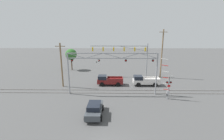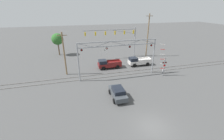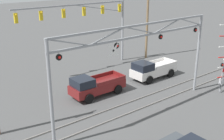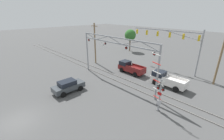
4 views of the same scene
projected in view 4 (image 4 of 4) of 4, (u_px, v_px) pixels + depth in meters
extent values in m
plane|color=#4C4C4C|center=(19.00, 121.00, 15.05)|extent=(200.00, 200.00, 0.00)
cube|color=gray|center=(116.00, 81.00, 23.91)|extent=(80.00, 0.08, 0.10)
cube|color=gray|center=(122.00, 78.00, 24.83)|extent=(80.00, 0.08, 0.10)
cylinder|color=gray|center=(87.00, 52.00, 27.36)|extent=(0.22, 0.22, 6.98)
cylinder|color=gray|center=(158.00, 74.00, 17.63)|extent=(0.22, 0.22, 6.98)
cube|color=gray|center=(115.00, 43.00, 21.56)|extent=(14.62, 0.14, 0.14)
cube|color=gray|center=(115.00, 37.00, 21.27)|extent=(14.62, 0.14, 0.14)
cube|color=gray|center=(91.00, 36.00, 25.31)|extent=(2.90, 0.08, 0.88)
cube|color=gray|center=(102.00, 38.00, 23.36)|extent=(2.90, 0.08, 0.88)
cube|color=gray|center=(115.00, 40.00, 21.41)|extent=(2.90, 0.08, 0.88)
cube|color=gray|center=(131.00, 43.00, 19.47)|extent=(2.90, 0.08, 0.88)
cube|color=gray|center=(150.00, 46.00, 17.52)|extent=(2.90, 0.08, 0.88)
cylinder|color=black|center=(89.00, 40.00, 26.07)|extent=(0.38, 0.10, 0.38)
sphere|color=red|center=(89.00, 40.00, 26.03)|extent=(0.18, 0.18, 0.18)
cylinder|color=gray|center=(89.00, 39.00, 25.99)|extent=(0.04, 0.04, 0.10)
cylinder|color=black|center=(105.00, 43.00, 23.15)|extent=(0.38, 0.10, 0.38)
sphere|color=red|center=(105.00, 44.00, 23.10)|extent=(0.18, 0.18, 0.18)
cylinder|color=gray|center=(105.00, 42.00, 23.06)|extent=(0.04, 0.04, 0.10)
cylinder|color=black|center=(126.00, 48.00, 20.22)|extent=(0.38, 0.10, 0.38)
sphere|color=red|center=(126.00, 48.00, 20.18)|extent=(0.18, 0.18, 0.18)
cylinder|color=gray|center=(126.00, 46.00, 20.14)|extent=(0.04, 0.04, 0.10)
cylinder|color=black|center=(154.00, 54.00, 17.30)|extent=(0.38, 0.10, 0.38)
sphere|color=red|center=(154.00, 54.00, 17.25)|extent=(0.18, 0.18, 0.18)
cylinder|color=gray|center=(155.00, 52.00, 17.21)|extent=(0.04, 0.04, 0.10)
cube|color=white|center=(103.00, 45.00, 23.42)|extent=(0.88, 0.03, 0.88)
cube|color=white|center=(103.00, 45.00, 23.42)|extent=(0.88, 0.03, 0.88)
cylinder|color=black|center=(103.00, 45.00, 23.40)|extent=(0.04, 0.04, 0.02)
cylinder|color=gray|center=(160.00, 95.00, 16.05)|extent=(0.16, 0.16, 3.79)
cylinder|color=#59595B|center=(158.00, 110.00, 16.72)|extent=(0.35, 0.35, 0.10)
cube|color=white|center=(161.00, 83.00, 15.43)|extent=(0.78, 0.03, 0.78)
cube|color=white|center=(161.00, 83.00, 15.43)|extent=(0.78, 0.03, 0.78)
cylinder|color=black|center=(161.00, 83.00, 15.41)|extent=(0.04, 0.04, 0.02)
cylinder|color=black|center=(158.00, 88.00, 15.96)|extent=(0.32, 0.09, 0.32)
sphere|color=red|center=(158.00, 88.00, 15.92)|extent=(0.16, 0.16, 0.16)
cylinder|color=black|center=(163.00, 90.00, 15.58)|extent=(0.32, 0.09, 0.32)
sphere|color=red|center=(163.00, 90.00, 15.54)|extent=(0.16, 0.16, 0.16)
cube|color=gray|center=(161.00, 89.00, 15.77)|extent=(0.64, 0.06, 0.06)
cube|color=red|center=(160.00, 94.00, 15.90)|extent=(0.44, 0.02, 0.32)
cube|color=#B2B2B7|center=(159.00, 102.00, 16.36)|extent=(0.36, 0.28, 0.56)
cylinder|color=red|center=(157.00, 98.00, 16.36)|extent=(0.96, 0.09, 0.23)
cylinder|color=white|center=(157.00, 89.00, 16.11)|extent=(0.96, 0.09, 0.23)
cylinder|color=red|center=(157.00, 81.00, 15.86)|extent=(0.96, 0.09, 0.23)
cylinder|color=white|center=(157.00, 72.00, 15.62)|extent=(0.96, 0.09, 0.23)
cylinder|color=red|center=(156.00, 63.00, 15.37)|extent=(0.96, 0.09, 0.23)
cylinder|color=white|center=(156.00, 54.00, 15.12)|extent=(0.96, 0.09, 0.23)
cube|color=#3F3F42|center=(157.00, 104.00, 16.57)|extent=(0.24, 0.12, 0.36)
cylinder|color=gray|center=(199.00, 54.00, 24.23)|extent=(0.24, 0.24, 7.79)
cube|color=gray|center=(164.00, 30.00, 27.53)|extent=(13.24, 0.14, 0.14)
cube|color=gray|center=(182.00, 35.00, 25.50)|extent=(6.64, 0.08, 1.28)
cylinder|color=gray|center=(137.00, 29.00, 31.72)|extent=(0.04, 0.04, 0.30)
cube|color=gold|center=(137.00, 32.00, 31.94)|extent=(0.30, 0.26, 0.91)
sphere|color=yellow|center=(137.00, 30.00, 31.71)|extent=(0.18, 0.18, 0.18)
cylinder|color=gray|center=(147.00, 29.00, 30.07)|extent=(0.04, 0.04, 0.30)
cube|color=gold|center=(147.00, 33.00, 30.28)|extent=(0.30, 0.26, 0.91)
sphere|color=yellow|center=(146.00, 31.00, 30.06)|extent=(0.18, 0.18, 0.18)
cylinder|color=gray|center=(158.00, 30.00, 28.41)|extent=(0.04, 0.04, 0.30)
cube|color=gold|center=(158.00, 34.00, 28.63)|extent=(0.30, 0.26, 0.91)
sphere|color=yellow|center=(157.00, 32.00, 28.40)|extent=(0.18, 0.18, 0.18)
cylinder|color=gray|center=(170.00, 32.00, 26.75)|extent=(0.04, 0.04, 0.30)
cube|color=gold|center=(170.00, 35.00, 26.97)|extent=(0.30, 0.26, 0.91)
sphere|color=yellow|center=(170.00, 33.00, 26.75)|extent=(0.18, 0.18, 0.18)
cylinder|color=gray|center=(184.00, 33.00, 25.10)|extent=(0.04, 0.04, 0.30)
cube|color=gold|center=(184.00, 36.00, 25.32)|extent=(0.30, 0.26, 0.91)
sphere|color=yellow|center=(183.00, 35.00, 25.09)|extent=(0.18, 0.18, 0.18)
cylinder|color=gray|center=(200.00, 34.00, 23.44)|extent=(0.04, 0.04, 0.30)
cube|color=gold|center=(199.00, 38.00, 23.66)|extent=(0.30, 0.26, 0.91)
sphere|color=yellow|center=(199.00, 36.00, 23.44)|extent=(0.18, 0.18, 0.18)
cube|color=maroon|center=(132.00, 69.00, 26.79)|extent=(5.03, 1.88, 0.79)
cube|color=black|center=(125.00, 63.00, 27.58)|extent=(1.61, 1.73, 0.72)
cube|color=maroon|center=(132.00, 68.00, 25.40)|extent=(3.02, 0.08, 0.33)
cube|color=maroon|center=(139.00, 66.00, 26.56)|extent=(3.02, 0.08, 0.33)
cube|color=maroon|center=(143.00, 69.00, 24.93)|extent=(0.10, 1.80, 0.33)
cylinder|color=black|center=(121.00, 70.00, 27.38)|extent=(0.84, 0.24, 0.84)
cylinder|color=black|center=(128.00, 67.00, 28.60)|extent=(0.84, 0.24, 0.84)
cylinder|color=black|center=(135.00, 75.00, 25.27)|extent=(0.84, 0.24, 0.84)
cylinder|color=black|center=(142.00, 72.00, 26.50)|extent=(0.84, 0.24, 0.84)
cube|color=silver|center=(168.00, 81.00, 21.96)|extent=(5.13, 1.88, 0.79)
cube|color=black|center=(159.00, 73.00, 22.77)|extent=(1.64, 1.73, 0.72)
cube|color=silver|center=(172.00, 81.00, 20.56)|extent=(3.09, 0.08, 0.33)
cube|color=silver|center=(178.00, 78.00, 21.72)|extent=(3.09, 0.08, 0.33)
cube|color=silver|center=(187.00, 83.00, 20.06)|extent=(0.10, 1.80, 0.33)
cylinder|color=black|center=(155.00, 82.00, 22.57)|extent=(0.84, 0.24, 0.84)
cylinder|color=black|center=(162.00, 78.00, 23.79)|extent=(0.84, 0.24, 0.84)
cylinder|color=black|center=(176.00, 89.00, 20.41)|extent=(0.84, 0.24, 0.84)
cylinder|color=black|center=(182.00, 85.00, 21.64)|extent=(0.84, 0.24, 0.84)
cube|color=#3D4247|center=(69.00, 87.00, 20.52)|extent=(1.80, 4.24, 0.72)
cube|color=black|center=(67.00, 83.00, 20.18)|extent=(1.53, 2.21, 0.57)
cylinder|color=black|center=(74.00, 84.00, 22.09)|extent=(0.24, 0.71, 0.71)
cylinder|color=black|center=(80.00, 88.00, 20.85)|extent=(0.24, 0.71, 0.71)
cylinder|color=black|center=(57.00, 90.00, 20.45)|extent=(0.24, 0.71, 0.71)
cylinder|color=black|center=(63.00, 95.00, 19.22)|extent=(0.24, 0.71, 0.71)
cylinder|color=brown|center=(95.00, 44.00, 31.03)|extent=(0.28, 0.28, 8.32)
cube|color=brown|center=(94.00, 26.00, 29.76)|extent=(1.80, 0.12, 0.12)
cylinder|color=silver|center=(92.00, 25.00, 30.27)|extent=(0.08, 0.08, 0.12)
cylinder|color=silver|center=(97.00, 26.00, 29.17)|extent=(0.08, 0.08, 0.12)
cylinder|color=brown|center=(223.00, 49.00, 20.90)|extent=(0.28, 0.28, 10.92)
cylinder|color=brown|center=(130.00, 45.00, 42.26)|extent=(0.32, 0.32, 3.34)
sphere|color=#2D6628|center=(130.00, 35.00, 41.28)|extent=(3.08, 3.08, 3.08)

